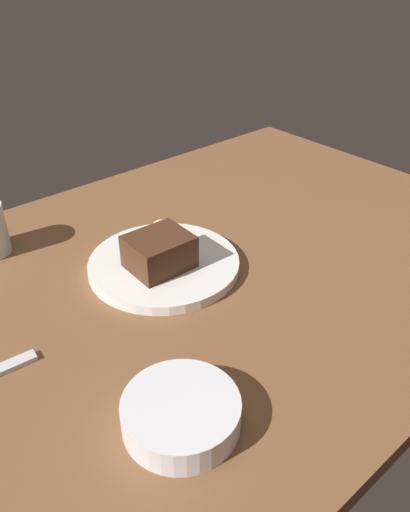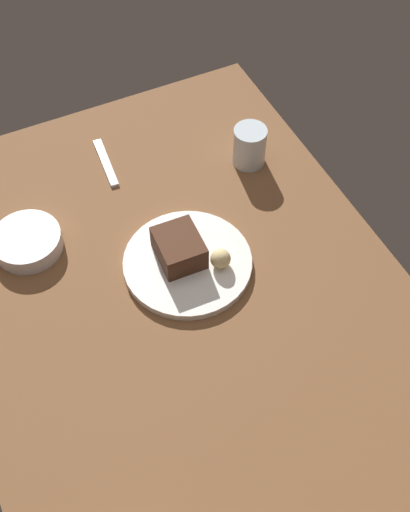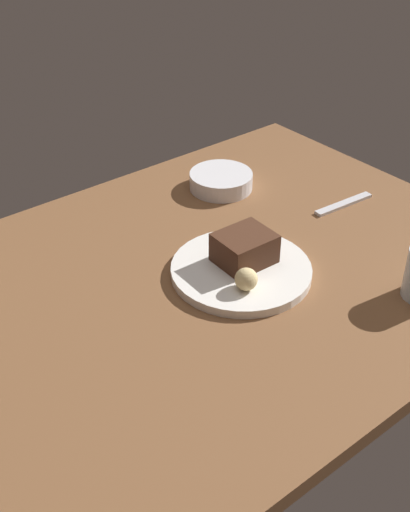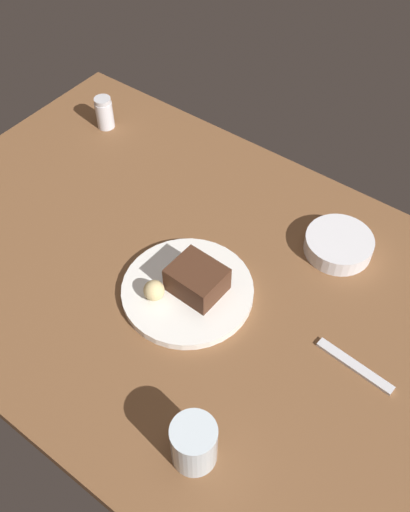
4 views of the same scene
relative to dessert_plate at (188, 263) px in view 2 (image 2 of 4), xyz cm
name	(u,v)px [view 2 (image 2 of 4)]	position (x,y,z in cm)	size (l,w,h in cm)	color
dining_table	(187,305)	(7.39, -3.64, -2.34)	(120.00, 84.00, 3.00)	brown
dessert_plate	(188,263)	(0.00, 0.00, 0.00)	(25.56, 25.56, 1.68)	white
chocolate_cake_slice	(179,248)	(-1.57, -1.03, 3.66)	(9.89, 8.37, 5.64)	#472819
bread_roll	(221,259)	(3.71, 5.37, 2.85)	(4.02, 4.02, 4.02)	#DBC184
water_glass	(249,146)	(-20.34, 24.43, 3.76)	(7.32, 7.32, 9.21)	silver
side_bowl	(27,242)	(-18.02, -27.15, 1.00)	(13.91, 13.91, 3.69)	silver
dessert_spoon	(106,163)	(-33.43, -4.89, -0.49)	(15.00, 1.80, 0.70)	silver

